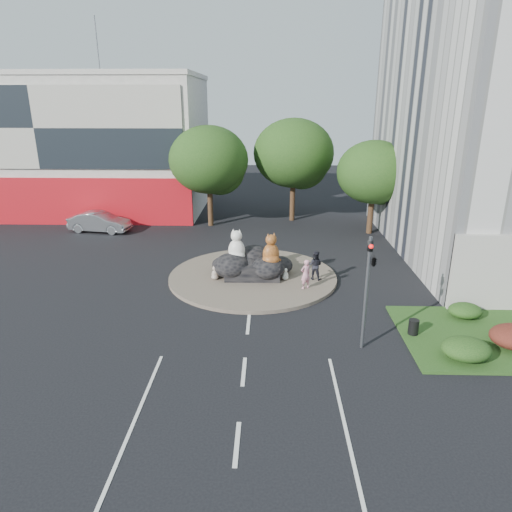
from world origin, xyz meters
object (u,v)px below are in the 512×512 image
at_px(cat_tabby, 271,249).
at_px(pedestrian_pink, 306,274).
at_px(litter_bin, 413,327).
at_px(kitten_calico, 215,272).
at_px(cat_white, 237,245).
at_px(parked_car, 100,222).
at_px(pedestrian_dark, 315,265).
at_px(kitten_white, 285,274).

relative_size(cat_tabby, pedestrian_pink, 1.11).
xyz_separation_m(cat_tabby, litter_bin, (6.42, -6.41, -1.57)).
bearing_deg(kitten_calico, litter_bin, -12.07).
distance_m(cat_white, kitten_calico, 2.06).
height_order(cat_tabby, pedestrian_pink, cat_tabby).
height_order(parked_car, litter_bin, parked_car).
height_order(kitten_calico, parked_car, parked_car).
bearing_deg(pedestrian_pink, pedestrian_dark, -146.33).
xyz_separation_m(cat_tabby, kitten_white, (0.85, -0.14, -1.48)).
relative_size(kitten_white, parked_car, 0.15).
relative_size(pedestrian_pink, litter_bin, 2.43).
xyz_separation_m(cat_white, litter_bin, (8.45, -6.98, -1.60)).
xyz_separation_m(kitten_white, pedestrian_dark, (1.73, 0.09, 0.50)).
bearing_deg(parked_car, kitten_white, -116.67).
relative_size(kitten_white, pedestrian_pink, 0.42).
bearing_deg(kitten_white, litter_bin, -53.67).
xyz_separation_m(kitten_calico, litter_bin, (9.68, -6.21, -0.14)).
xyz_separation_m(pedestrian_pink, parked_car, (-15.72, 11.77, -0.23)).
height_order(pedestrian_pink, pedestrian_dark, pedestrian_dark).
bearing_deg(pedestrian_pink, cat_tabby, -68.26).
bearing_deg(litter_bin, kitten_calico, 147.33).
bearing_deg(kitten_calico, cat_white, 52.50).
bearing_deg(cat_white, litter_bin, -26.25).
xyz_separation_m(pedestrian_dark, litter_bin, (3.84, -6.36, -0.59)).
distance_m(cat_white, parked_car, 15.34).
height_order(pedestrian_dark, parked_car, pedestrian_dark).
distance_m(cat_white, litter_bin, 11.07).
xyz_separation_m(pedestrian_pink, litter_bin, (4.51, -4.96, -0.58)).
bearing_deg(parked_car, pedestrian_pink, -117.98).
bearing_deg(pedestrian_pink, kitten_white, -82.05).
bearing_deg(pedestrian_dark, kitten_calico, 22.85).
relative_size(cat_tabby, pedestrian_dark, 1.09).
xyz_separation_m(pedestrian_pink, pedestrian_dark, (0.66, 1.41, 0.02)).
height_order(cat_tabby, pedestrian_dark, cat_tabby).
bearing_deg(cat_white, kitten_calico, -134.80).
distance_m(pedestrian_dark, parked_car, 19.38).
xyz_separation_m(parked_car, litter_bin, (20.22, -16.72, -0.34)).
distance_m(cat_tabby, kitten_white, 1.71).
height_order(kitten_calico, kitten_white, kitten_calico).
height_order(kitten_calico, pedestrian_dark, pedestrian_dark).
xyz_separation_m(kitten_calico, pedestrian_dark, (5.84, 0.15, 0.45)).
relative_size(kitten_calico, litter_bin, 1.19).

